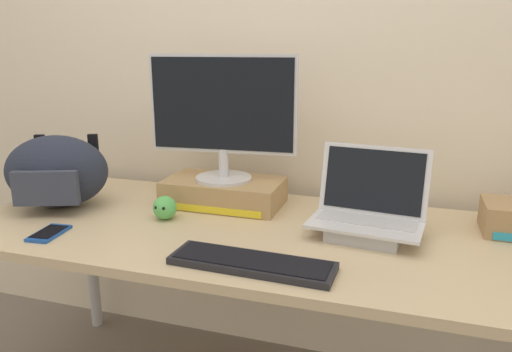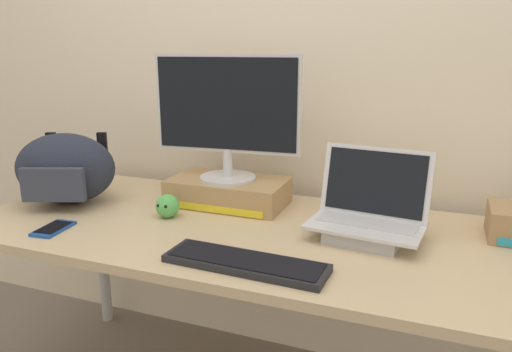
% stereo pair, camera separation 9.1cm
% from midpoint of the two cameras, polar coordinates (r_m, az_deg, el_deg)
% --- Properties ---
extents(back_wall, '(7.00, 0.10, 2.60)m').
position_cam_midpoint_polar(back_wall, '(1.99, 6.72, 14.28)').
color(back_wall, beige).
rests_on(back_wall, ground).
extents(desk, '(1.97, 0.81, 0.74)m').
position_cam_midpoint_polar(desk, '(1.64, 1.60, -8.23)').
color(desk, tan).
rests_on(desk, ground).
extents(toner_box_yellow, '(0.44, 0.25, 0.10)m').
position_cam_midpoint_polar(toner_box_yellow, '(1.85, -1.89, -1.85)').
color(toner_box_yellow, '#A88456').
rests_on(toner_box_yellow, desk).
extents(desktop_monitor, '(0.55, 0.21, 0.46)m').
position_cam_midpoint_polar(desktop_monitor, '(1.78, -1.98, 7.28)').
color(desktop_monitor, silver).
rests_on(desktop_monitor, toner_box_yellow).
extents(open_laptop, '(0.37, 0.27, 0.27)m').
position_cam_midpoint_polar(open_laptop, '(1.57, 14.60, -5.13)').
color(open_laptop, '#ADADB2').
rests_on(open_laptop, desk).
extents(external_keyboard, '(0.46, 0.15, 0.02)m').
position_cam_midpoint_polar(external_keyboard, '(1.35, 0.72, -10.17)').
color(external_keyboard, black).
rests_on(external_keyboard, desk).
extents(messenger_backpack, '(0.43, 0.35, 0.27)m').
position_cam_midpoint_polar(messenger_backpack, '(1.96, -20.18, 0.81)').
color(messenger_backpack, '#232838').
rests_on(messenger_backpack, desk).
extents(coffee_mug, '(0.12, 0.08, 0.09)m').
position_cam_midpoint_polar(coffee_mug, '(2.26, -18.27, 0.53)').
color(coffee_mug, silver).
rests_on(coffee_mug, desk).
extents(cell_phone, '(0.09, 0.15, 0.01)m').
position_cam_midpoint_polar(cell_phone, '(1.72, -21.30, -5.79)').
color(cell_phone, '#19479E').
rests_on(cell_phone, desk).
extents(plush_toy, '(0.08, 0.08, 0.08)m').
position_cam_midpoint_polar(plush_toy, '(1.72, -8.87, -3.51)').
color(plush_toy, '#56B256').
rests_on(plush_toy, desk).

